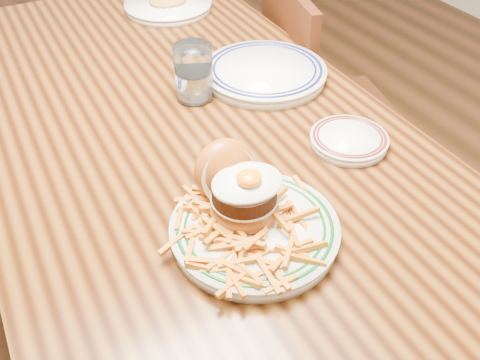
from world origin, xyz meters
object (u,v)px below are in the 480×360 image
table (182,149)px  side_plate (349,139)px  chair_right (317,108)px  main_plate (250,215)px

table → side_plate: bearing=-44.4°
table → side_plate: (0.26, -0.25, 0.10)m
table → chair_right: 0.64m
table → side_plate: size_ratio=10.01×
chair_right → main_plate: bearing=59.7°
table → main_plate: size_ratio=5.59×
chair_right → side_plate: 0.66m
chair_right → table: bearing=37.4°
table → chair_right: chair_right is taller
side_plate → chair_right: bearing=69.7°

